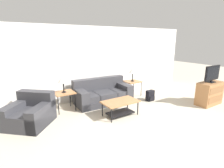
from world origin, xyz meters
name	(u,v)px	position (x,y,z in m)	size (l,w,h in m)	color
ground_plane	(191,150)	(0.00, 0.00, 0.00)	(24.00, 24.00, 0.00)	beige
wall_back	(96,63)	(0.00, 4.00, 1.30)	(8.76, 0.06, 2.60)	white
couch	(103,94)	(-0.13, 3.33, 0.29)	(1.96, 1.03, 0.82)	#38383D
armchair	(30,114)	(-2.51, 2.95, 0.28)	(1.42, 1.42, 0.80)	#38383D
coffee_table	(120,105)	(-0.24, 2.11, 0.32)	(1.03, 0.60, 0.44)	#A87042
side_table_left	(64,94)	(-1.47, 3.35, 0.53)	(0.60, 0.55, 0.58)	#A87042
side_table_right	(132,82)	(1.21, 3.35, 0.53)	(0.60, 0.55, 0.58)	#A87042
table_lamp_left	(63,79)	(-1.47, 3.35, 1.00)	(0.32, 0.32, 0.53)	black
table_lamp_right	(133,71)	(1.21, 3.35, 1.00)	(0.32, 0.32, 0.53)	black
tv_console	(209,93)	(2.79, 1.21, 0.38)	(0.95, 0.46, 0.77)	#A87042
television	(212,73)	(2.79, 1.21, 1.06)	(0.78, 0.20, 0.55)	black
backpack	(150,96)	(1.39, 2.55, 0.18)	(0.29, 0.24, 0.38)	black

